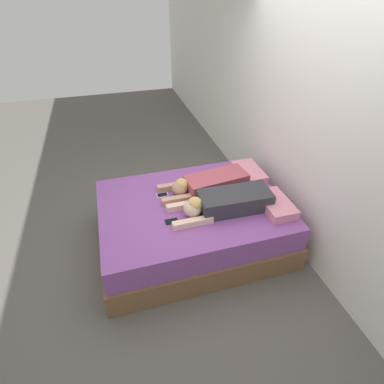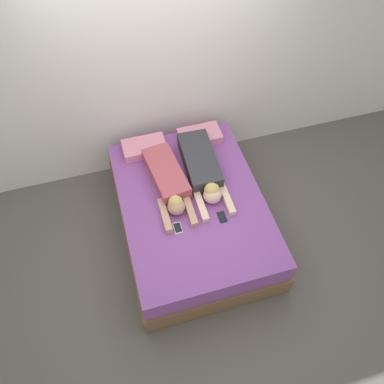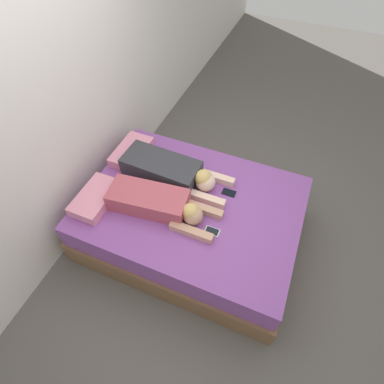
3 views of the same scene
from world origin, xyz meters
TOP-DOWN VIEW (x-y plane):
  - ground_plane at (0.00, 0.00)m, footprint 12.00×12.00m
  - wall_back at (0.00, 1.18)m, footprint 12.00×0.06m
  - bed at (0.00, 0.00)m, footprint 1.54×2.06m
  - pillow_head_left at (-0.33, 0.83)m, footprint 0.49×0.29m
  - pillow_head_right at (0.33, 0.83)m, footprint 0.49×0.29m
  - person_left at (-0.19, 0.24)m, footprint 0.39×1.04m
  - person_right at (0.20, 0.30)m, footprint 0.36×1.10m
  - cell_phone_left at (-0.23, -0.29)m, footprint 0.08×0.13m
  - cell_phone_right at (0.24, -0.28)m, footprint 0.08×0.13m

SIDE VIEW (x-z plane):
  - ground_plane at x=0.00m, z-range 0.00..0.00m
  - bed at x=0.00m, z-range 0.00..0.57m
  - cell_phone_left at x=-0.23m, z-range 0.57..0.58m
  - cell_phone_right at x=0.24m, z-range 0.57..0.58m
  - pillow_head_left at x=-0.33m, z-range 0.57..0.67m
  - pillow_head_right at x=0.33m, z-range 0.57..0.67m
  - person_left at x=-0.19m, z-range 0.56..0.76m
  - person_right at x=0.20m, z-range 0.56..0.78m
  - wall_back at x=0.00m, z-range 0.00..2.60m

